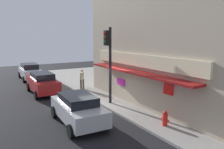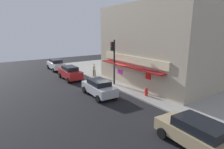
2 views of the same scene
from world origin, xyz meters
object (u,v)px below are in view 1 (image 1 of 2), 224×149
parked_car_white (30,71)px  parked_car_red (43,83)px  pedestrian (82,78)px  traffic_light (109,55)px  trash_can (152,103)px  fire_hydrant (165,119)px  parked_car_silver (78,109)px

parked_car_white → parked_car_red: bearing=-2.9°
pedestrian → parked_car_red: 3.16m
traffic_light → parked_car_white: bearing=-167.7°
trash_can → parked_car_red: 8.99m
fire_hydrant → parked_car_white: (-16.83, -3.11, 0.37)m
fire_hydrant → pedestrian: bearing=-177.7°
pedestrian → parked_car_silver: (6.57, -3.07, -0.24)m
parked_car_white → traffic_light: bearing=12.3°
parked_car_red → parked_car_white: (-6.82, 0.34, -0.01)m
trash_can → parked_car_white: size_ratio=0.18×
fire_hydrant → parked_car_red: bearing=-161.0°
pedestrian → parked_car_white: 7.97m
parked_car_red → pedestrian: bearing=77.9°
parked_car_silver → trash_can: bearing=83.7°
parked_car_red → parked_car_white: size_ratio=0.94×
traffic_light → parked_car_white: traffic_light is taller
traffic_light → parked_car_silver: size_ratio=1.16×
trash_can → parked_car_white: 15.16m
parked_car_silver → parked_car_white: bearing=178.6°
pedestrian → parked_car_white: bearing=-159.9°
trash_can → pedestrian: (-7.07, -1.48, 0.50)m
trash_can → parked_car_white: (-14.56, -4.22, 0.32)m
traffic_light → parked_car_silver: 4.34m
parked_car_red → traffic_light: bearing=29.5°
fire_hydrant → trash_can: bearing=154.0°
trash_can → parked_car_red: (-7.74, -4.56, 0.32)m
parked_car_silver → fire_hydrant: bearing=51.1°
traffic_light → parked_car_silver: (1.94, -2.98, -2.50)m
pedestrian → fire_hydrant: bearing=2.3°
parked_car_silver → traffic_light: bearing=123.1°
traffic_light → trash_can: bearing=32.7°
traffic_light → trash_can: (2.44, 1.57, -2.75)m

